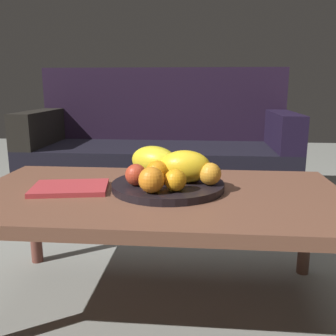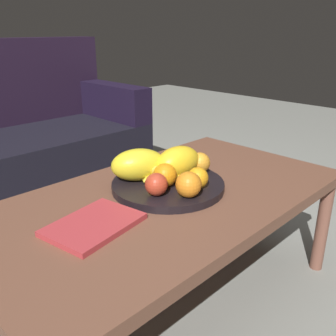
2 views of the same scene
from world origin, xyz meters
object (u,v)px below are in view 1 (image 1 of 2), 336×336
(coffee_table, at_px, (157,203))
(orange_right, at_px, (210,174))
(orange_left, at_px, (158,172))
(orange_front, at_px, (175,180))
(orange_back, at_px, (151,180))
(magazine, at_px, (70,188))
(couch, at_px, (160,157))
(banana_bunch, at_px, (163,172))
(apple_left, at_px, (136,175))
(melon_large_front, at_px, (185,166))
(melon_smaller_beside, at_px, (154,161))
(fruit_bowl, at_px, (168,186))
(apple_front, at_px, (192,168))

(coffee_table, relative_size, orange_right, 16.75)
(orange_left, distance_m, orange_right, 0.17)
(orange_left, bearing_deg, orange_front, -52.84)
(orange_left, bearing_deg, orange_back, -94.36)
(orange_left, height_order, magazine, orange_left)
(couch, height_order, banana_bunch, couch)
(orange_left, height_order, orange_back, orange_back)
(orange_right, distance_m, apple_left, 0.25)
(couch, distance_m, melon_large_front, 1.25)
(melon_smaller_beside, bearing_deg, melon_large_front, -33.70)
(fruit_bowl, bearing_deg, orange_front, -72.66)
(orange_right, relative_size, apple_left, 1.03)
(coffee_table, xyz_separation_m, orange_back, (-0.01, -0.10, 0.11))
(coffee_table, bearing_deg, melon_large_front, 22.80)
(coffee_table, xyz_separation_m, orange_left, (0.00, 0.01, 0.11))
(orange_left, bearing_deg, magazine, -176.05)
(couch, relative_size, melon_large_front, 9.82)
(melon_large_front, height_order, orange_right, melon_large_front)
(coffee_table, distance_m, orange_back, 0.15)
(orange_right, bearing_deg, magazine, -177.51)
(magazine, bearing_deg, orange_left, -6.15)
(apple_front, bearing_deg, apple_left, -142.66)
(banana_bunch, bearing_deg, coffee_table, -104.24)
(melon_large_front, height_order, apple_left, melon_large_front)
(orange_left, xyz_separation_m, orange_right, (0.17, -0.00, -0.00))
(melon_large_front, xyz_separation_m, orange_back, (-0.10, -0.14, -0.01))
(coffee_table, height_order, fruit_bowl, fruit_bowl)
(melon_smaller_beside, height_order, apple_front, melon_smaller_beside)
(magazine, bearing_deg, apple_left, -12.32)
(fruit_bowl, height_order, orange_back, orange_back)
(banana_bunch, bearing_deg, melon_smaller_beside, 123.90)
(orange_back, bearing_deg, melon_smaller_beside, 94.94)
(orange_left, bearing_deg, melon_smaller_beside, 104.22)
(couch, xyz_separation_m, banana_bunch, (0.15, -1.19, 0.18))
(orange_right, height_order, magazine, orange_right)
(coffee_table, height_order, melon_large_front, melon_large_front)
(apple_left, distance_m, banana_bunch, 0.11)
(orange_front, relative_size, orange_left, 0.89)
(melon_large_front, height_order, orange_left, melon_large_front)
(orange_left, distance_m, banana_bunch, 0.05)
(orange_left, xyz_separation_m, magazine, (-0.30, -0.02, -0.06))
(coffee_table, bearing_deg, apple_left, -164.08)
(melon_smaller_beside, relative_size, orange_right, 2.49)
(apple_left, bearing_deg, orange_back, -51.82)
(couch, bearing_deg, banana_bunch, -83.01)
(orange_right, bearing_deg, fruit_bowl, 171.89)
(melon_smaller_beside, relative_size, orange_back, 2.29)
(orange_right, bearing_deg, apple_front, 120.75)
(banana_bunch, bearing_deg, apple_front, 31.19)
(orange_right, relative_size, apple_front, 1.18)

